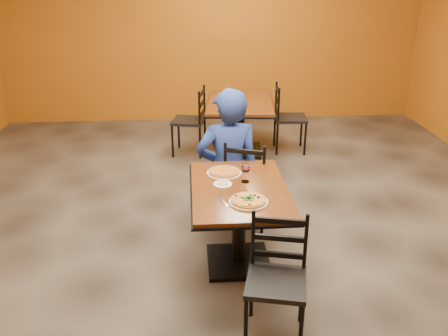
{
  "coord_description": "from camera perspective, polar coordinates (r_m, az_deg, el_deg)",
  "views": [
    {
      "loc": [
        -0.4,
        -4.12,
        2.46
      ],
      "look_at": [
        -0.12,
        -0.3,
        0.85
      ],
      "focal_mm": 38.31,
      "sensor_mm": 36.0,
      "label": 1
    }
  ],
  "objects": [
    {
      "name": "table_main",
      "position": [
        4.1,
        1.82,
        -4.81
      ],
      "size": [
        0.83,
        1.23,
        0.75
      ],
      "color": "#582E0E",
      "rests_on": "floor"
    },
    {
      "name": "dip",
      "position": [
        4.06,
        -0.16,
        -1.84
      ],
      "size": [
        0.09,
        0.09,
        0.01
      ],
      "primitive_type": "cylinder",
      "color": "tan",
      "rests_on": "side_plate"
    },
    {
      "name": "wine_glass",
      "position": [
        4.1,
        2.59,
        -0.49
      ],
      "size": [
        0.08,
        0.08,
        0.18
      ],
      "primitive_type": null,
      "color": "white",
      "rests_on": "table_main"
    },
    {
      "name": "knife",
      "position": [
        3.9,
        6.88,
        -3.36
      ],
      "size": [
        0.07,
        0.21,
        0.0
      ],
      "primitive_type": "cube",
      "rotation": [
        0.0,
        0.0,
        -0.29
      ],
      "color": "silver",
      "rests_on": "table_main"
    },
    {
      "name": "chair_second_left",
      "position": [
        6.74,
        -4.25,
        5.6
      ],
      "size": [
        0.51,
        0.51,
        0.95
      ],
      "primitive_type": null,
      "rotation": [
        0.0,
        0.0,
        -1.78
      ],
      "color": "black",
      "rests_on": "floor"
    },
    {
      "name": "pizza_far",
      "position": [
        4.28,
        0.01,
        -0.4
      ],
      "size": [
        0.28,
        0.28,
        0.02
      ],
      "primitive_type": "cylinder",
      "color": "gold",
      "rests_on": "plate_far"
    },
    {
      "name": "diner",
      "position": [
        4.9,
        0.51,
        1.67
      ],
      "size": [
        0.71,
        0.51,
        1.38
      ],
      "primitive_type": "imported",
      "rotation": [
        0.0,
        0.0,
        3.24
      ],
      "color": "navy",
      "rests_on": "floor"
    },
    {
      "name": "fork",
      "position": [
        3.78,
        -0.04,
        -4.01
      ],
      "size": [
        0.07,
        0.19,
        0.0
      ],
      "primitive_type": "cube",
      "rotation": [
        0.0,
        0.0,
        0.27
      ],
      "color": "silver",
      "rests_on": "table_main"
    },
    {
      "name": "plate_far",
      "position": [
        4.29,
        0.01,
        -0.59
      ],
      "size": [
        0.31,
        0.31,
        0.01
      ],
      "primitive_type": "cylinder",
      "color": "white",
      "rests_on": "table_main"
    },
    {
      "name": "chair_second_right",
      "position": [
        6.89,
        7.93,
        5.88
      ],
      "size": [
        0.47,
        0.47,
        0.96
      ],
      "primitive_type": null,
      "rotation": [
        0.0,
        0.0,
        1.49
      ],
      "color": "black",
      "rests_on": "floor"
    },
    {
      "name": "chair_main_far",
      "position": [
        4.83,
        2.87,
        -1.63
      ],
      "size": [
        0.53,
        0.53,
        0.93
      ],
      "primitive_type": null,
      "rotation": [
        0.0,
        0.0,
        2.81
      ],
      "color": "black",
      "rests_on": "floor"
    },
    {
      "name": "table_second",
      "position": [
        6.75,
        1.92,
        6.45
      ],
      "size": [
        1.06,
        1.46,
        0.75
      ],
      "rotation": [
        0.0,
        0.0,
        -0.11
      ],
      "color": "#582E0E",
      "rests_on": "floor"
    },
    {
      "name": "plate_main",
      "position": [
        3.78,
        2.94,
        -4.04
      ],
      "size": [
        0.31,
        0.31,
        0.01
      ],
      "primitive_type": "cylinder",
      "color": "white",
      "rests_on": "table_main"
    },
    {
      "name": "chair_main_near",
      "position": [
        3.4,
        6.24,
        -13.51
      ],
      "size": [
        0.49,
        0.49,
        0.91
      ],
      "primitive_type": null,
      "rotation": [
        0.0,
        0.0,
        -0.23
      ],
      "color": "black",
      "rests_on": "floor"
    },
    {
      "name": "wall_back",
      "position": [
        8.18,
        -1.51,
        16.04
      ],
      "size": [
        7.0,
        0.01,
        3.0
      ],
      "primitive_type": "cube",
      "color": "#AF5913",
      "rests_on": "ground"
    },
    {
      "name": "floor",
      "position": [
        4.81,
        1.11,
        -7.94
      ],
      "size": [
        7.0,
        8.0,
        0.01
      ],
      "primitive_type": "cube",
      "color": "black",
      "rests_on": "ground"
    },
    {
      "name": "pizza_main",
      "position": [
        3.77,
        2.94,
        -3.82
      ],
      "size": [
        0.28,
        0.28,
        0.02
      ],
      "primitive_type": "cylinder",
      "color": "maroon",
      "rests_on": "plate_main"
    },
    {
      "name": "side_plate",
      "position": [
        4.07,
        -0.16,
        -1.95
      ],
      "size": [
        0.16,
        0.16,
        0.01
      ],
      "primitive_type": "cylinder",
      "color": "white",
      "rests_on": "table_main"
    }
  ]
}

